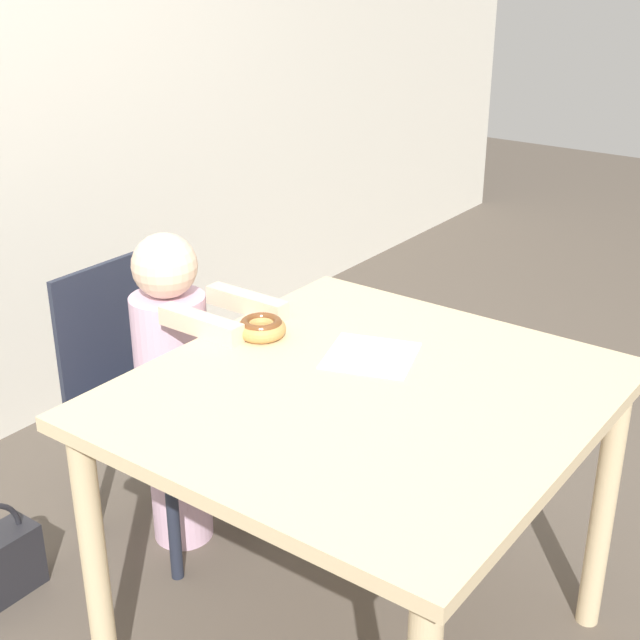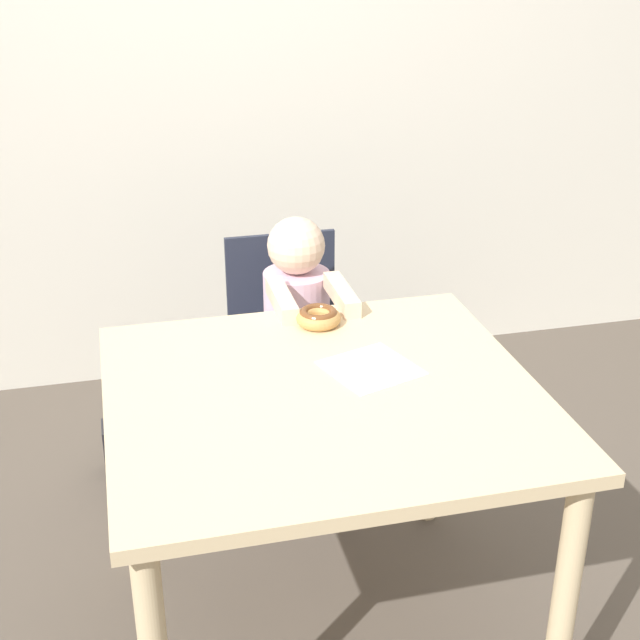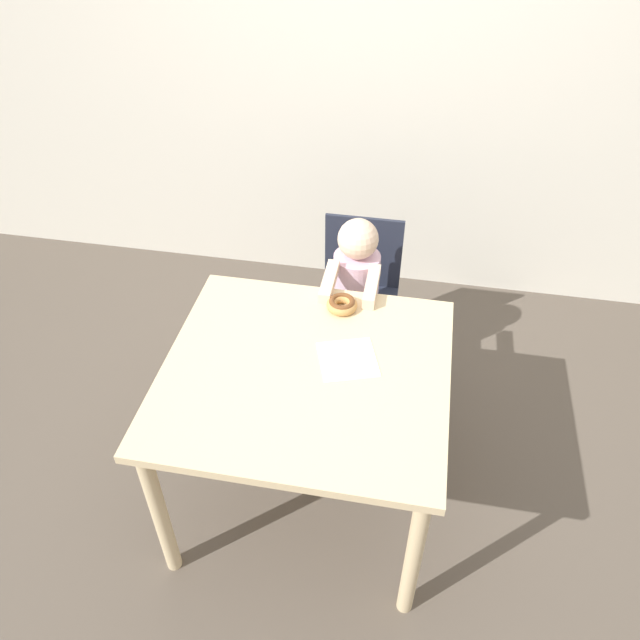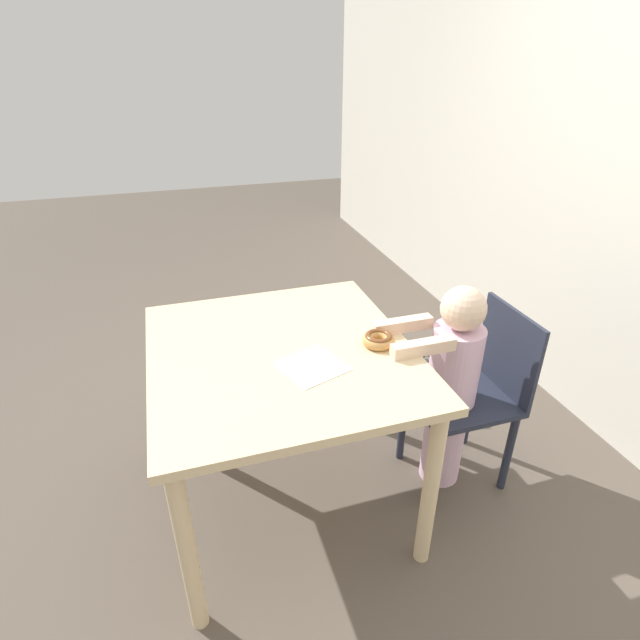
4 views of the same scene
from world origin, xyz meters
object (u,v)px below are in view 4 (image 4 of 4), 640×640
at_px(donut, 378,339).
at_px(handbag, 428,385).
at_px(chair, 473,394).
at_px(child_figure, 450,386).

xyz_separation_m(donut, handbag, (-0.51, 0.57, -0.70)).
relative_size(chair, donut, 6.66).
distance_m(chair, handbag, 0.63).
bearing_deg(child_figure, chair, 90.00).
relative_size(donut, handbag, 0.41).
xyz_separation_m(child_figure, donut, (-0.01, -0.35, 0.29)).
distance_m(child_figure, handbag, 0.70).
height_order(donut, handbag, donut).
bearing_deg(chair, handbag, 169.20).
xyz_separation_m(chair, handbag, (-0.53, 0.10, -0.34)).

